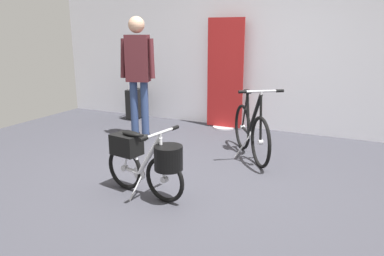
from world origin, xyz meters
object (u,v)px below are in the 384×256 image
(visitor_near_wall, at_px, (138,70))
(display_bike_left, at_px, (251,131))
(floor_banner_stand, at_px, (225,80))
(folding_bike_foreground, at_px, (147,159))
(rolling_suitcase, at_px, (135,103))

(visitor_near_wall, bearing_deg, display_bike_left, -4.54)
(floor_banner_stand, xyz_separation_m, visitor_near_wall, (-0.92, -1.08, 0.22))
(folding_bike_foreground, distance_m, rolling_suitcase, 3.27)
(display_bike_left, distance_m, visitor_near_wall, 1.85)
(floor_banner_stand, relative_size, rolling_suitcase, 2.11)
(folding_bike_foreground, height_order, visitor_near_wall, visitor_near_wall)
(floor_banner_stand, xyz_separation_m, display_bike_left, (0.80, -1.22, -0.44))
(display_bike_left, height_order, rolling_suitcase, display_bike_left)
(folding_bike_foreground, bearing_deg, visitor_near_wall, 125.12)
(folding_bike_foreground, distance_m, display_bike_left, 1.61)
(floor_banner_stand, height_order, display_bike_left, floor_banner_stand)
(folding_bike_foreground, xyz_separation_m, rolling_suitcase, (-1.92, 2.65, -0.09))
(floor_banner_stand, bearing_deg, visitor_near_wall, -130.56)
(folding_bike_foreground, bearing_deg, floor_banner_stand, 94.91)
(floor_banner_stand, bearing_deg, display_bike_left, -56.63)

